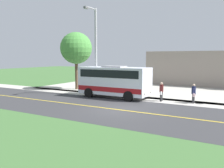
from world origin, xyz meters
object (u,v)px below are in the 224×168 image
pedestrian_waiting (161,91)px  street_light_pole (95,48)px  shuttle_bus_front (114,80)px  pedestrian_with_bags (194,93)px  commercial_building (213,68)px  tree_curbside (76,48)px

pedestrian_waiting → street_light_pole: street_light_pole is taller
shuttle_bus_front → pedestrian_waiting: shuttle_bus_front is taller
pedestrian_with_bags → commercial_building: commercial_building is taller
pedestrian_with_bags → tree_curbside: tree_curbside is taller
pedestrian_with_bags → pedestrian_waiting: pedestrian_waiting is taller
shuttle_bus_front → pedestrian_waiting: size_ratio=4.09×
pedestrian_with_bags → commercial_building: size_ratio=0.10×
pedestrian_with_bags → commercial_building: 16.24m
street_light_pole → tree_curbside: 5.02m
pedestrian_waiting → street_light_pole: 7.87m
shuttle_bus_front → street_light_pole: street_light_pole is taller
pedestrian_with_bags → tree_curbside: size_ratio=0.24×
shuttle_bus_front → street_light_pole: (-0.34, -2.35, 3.07)m
shuttle_bus_front → commercial_building: 18.15m
shuttle_bus_front → pedestrian_with_bags: shuttle_bus_front is taller
shuttle_bus_front → tree_curbside: tree_curbside is taller
pedestrian_waiting → pedestrian_with_bags: bearing=99.7°
shuttle_bus_front → commercial_building: (-16.86, 6.70, 0.65)m
street_light_pole → commercial_building: bearing=151.3°
tree_curbside → commercial_building: size_ratio=0.41×
street_light_pole → commercial_building: size_ratio=0.53×
pedestrian_with_bags → tree_curbside: bearing=-98.9°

